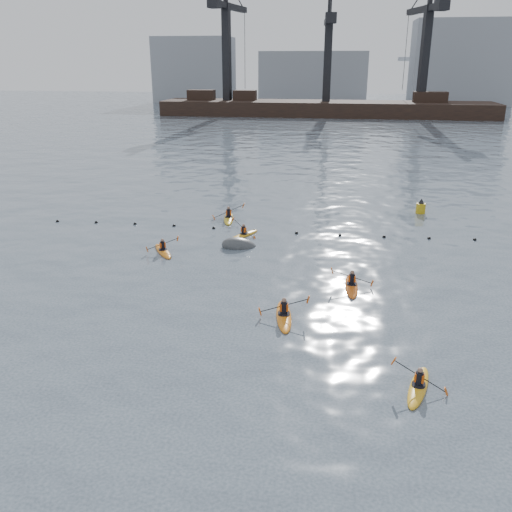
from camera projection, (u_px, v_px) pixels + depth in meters
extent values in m
plane|color=#33414A|center=(207.00, 439.00, 17.27)|extent=(400.00, 400.00, 0.00)
sphere|color=black|center=(58.00, 221.00, 40.63)|extent=(0.24, 0.24, 0.24)
sphere|color=black|center=(96.00, 222.00, 40.35)|extent=(0.24, 0.24, 0.24)
sphere|color=black|center=(135.00, 224.00, 40.00)|extent=(0.24, 0.24, 0.24)
sphere|color=black|center=(174.00, 226.00, 39.54)|extent=(0.24, 0.24, 0.24)
sphere|color=black|center=(214.00, 228.00, 38.98)|extent=(0.24, 0.24, 0.24)
sphere|color=black|center=(254.00, 231.00, 38.39)|extent=(0.24, 0.24, 0.24)
sphere|color=black|center=(297.00, 233.00, 37.83)|extent=(0.24, 0.24, 0.24)
sphere|color=black|center=(340.00, 235.00, 37.37)|extent=(0.24, 0.24, 0.24)
sphere|color=black|center=(384.00, 237.00, 37.02)|extent=(0.24, 0.24, 0.24)
sphere|color=black|center=(429.00, 238.00, 36.74)|extent=(0.24, 0.24, 0.24)
sphere|color=black|center=(475.00, 240.00, 36.46)|extent=(0.24, 0.24, 0.24)
cube|color=black|center=(325.00, 112.00, 119.24)|extent=(72.00, 12.00, 4.50)
cube|color=black|center=(201.00, 95.00, 122.15)|extent=(6.00, 3.00, 2.20)
cube|color=black|center=(245.00, 95.00, 120.71)|extent=(5.00, 3.00, 2.20)
cube|color=black|center=(430.00, 97.00, 114.93)|extent=(7.00, 3.00, 2.20)
cube|color=black|center=(227.00, 53.00, 118.27)|extent=(1.85, 1.85, 20.00)
cube|color=black|center=(230.00, 7.00, 117.48)|extent=(4.31, 17.93, 1.20)
cube|color=black|center=(214.00, 3.00, 109.47)|extent=(2.62, 2.94, 2.00)
cube|color=black|center=(328.00, 60.00, 115.60)|extent=(1.73, 1.73, 17.00)
cube|color=black|center=(329.00, 21.00, 115.03)|extent=(2.50, 15.05, 1.20)
cube|color=black|center=(331.00, 18.00, 107.99)|extent=(2.42, 2.78, 2.00)
cube|color=black|center=(330.00, 3.00, 111.87)|extent=(0.87, 0.87, 5.00)
cube|color=black|center=(425.00, 55.00, 112.37)|extent=(1.96, 1.96, 19.00)
cube|color=black|center=(424.00, 9.00, 111.74)|extent=(5.56, 16.73, 1.20)
cube|color=black|center=(442.00, 5.00, 103.79)|extent=(2.80, 3.08, 2.00)
cube|color=gray|center=(195.00, 70.00, 159.44)|extent=(22.00, 14.00, 18.00)
cube|color=gray|center=(314.00, 77.00, 155.07)|extent=(30.00, 14.00, 14.00)
cube|color=gray|center=(461.00, 63.00, 147.93)|extent=(26.00, 14.00, 22.00)
cylinder|color=gray|center=(431.00, 66.00, 167.59)|extent=(1.60, 1.60, 20.00)
ellipsoid|color=orange|center=(284.00, 316.00, 25.48)|extent=(1.23, 3.57, 0.35)
cylinder|color=black|center=(284.00, 314.00, 25.43)|extent=(0.75, 0.75, 0.07)
cylinder|color=black|center=(284.00, 308.00, 25.33)|extent=(0.33, 0.33, 0.57)
cube|color=#DC4D0C|center=(284.00, 307.00, 25.32)|extent=(0.43, 0.30, 0.37)
sphere|color=#8C6651|center=(284.00, 300.00, 25.20)|extent=(0.23, 0.23, 0.23)
cylinder|color=black|center=(284.00, 305.00, 25.29)|extent=(2.31, 0.39, 0.71)
cube|color=#D85914|center=(260.00, 312.00, 25.40)|extent=(0.18, 0.18, 0.37)
cube|color=#D85914|center=(308.00, 299.00, 25.19)|extent=(0.18, 0.18, 0.37)
ellipsoid|color=gold|center=(418.00, 387.00, 19.94)|extent=(1.41, 3.10, 0.31)
cylinder|color=black|center=(419.00, 384.00, 19.89)|extent=(0.71, 0.71, 0.06)
cylinder|color=black|center=(419.00, 378.00, 19.80)|extent=(0.29, 0.29, 0.50)
cube|color=#DC4D0C|center=(419.00, 378.00, 19.80)|extent=(0.39, 0.29, 0.32)
sphere|color=#8C6651|center=(420.00, 370.00, 19.69)|extent=(0.20, 0.20, 0.20)
cylinder|color=black|center=(420.00, 376.00, 19.77)|extent=(1.87, 0.55, 0.88)
cube|color=#D85914|center=(394.00, 361.00, 20.02)|extent=(0.20, 0.18, 0.32)
cube|color=#D85914|center=(446.00, 392.00, 19.53)|extent=(0.20, 0.18, 0.32)
ellipsoid|color=orange|center=(163.00, 251.00, 34.19)|extent=(2.22, 2.97, 0.31)
cylinder|color=black|center=(163.00, 249.00, 34.15)|extent=(0.81, 0.81, 0.06)
cylinder|color=black|center=(163.00, 245.00, 34.06)|extent=(0.29, 0.29, 0.51)
cube|color=#DC4D0C|center=(163.00, 245.00, 34.05)|extent=(0.41, 0.37, 0.33)
sphere|color=#8C6651|center=(162.00, 240.00, 33.94)|extent=(0.21, 0.21, 0.21)
cylinder|color=black|center=(163.00, 244.00, 34.03)|extent=(1.78, 1.16, 0.53)
cube|color=#D85914|center=(147.00, 249.00, 33.72)|extent=(0.18, 0.18, 0.33)
cube|color=#D85914|center=(178.00, 238.00, 34.33)|extent=(0.18, 0.18, 0.33)
ellipsoid|color=gold|center=(244.00, 235.00, 37.35)|extent=(1.99, 2.95, 0.30)
cylinder|color=black|center=(244.00, 234.00, 37.31)|extent=(0.77, 0.77, 0.06)
cylinder|color=black|center=(244.00, 230.00, 37.22)|extent=(0.28, 0.28, 0.49)
cube|color=#DC4D0C|center=(244.00, 230.00, 37.22)|extent=(0.40, 0.35, 0.32)
sphere|color=#8C6651|center=(244.00, 225.00, 37.11)|extent=(0.20, 0.20, 0.20)
cylinder|color=black|center=(244.00, 229.00, 37.19)|extent=(1.60, 0.89, 1.10)
cube|color=#D85914|center=(233.00, 219.00, 37.58)|extent=(0.24, 0.22, 0.30)
cube|color=#D85914|center=(255.00, 238.00, 36.81)|extent=(0.24, 0.22, 0.30)
ellipsoid|color=#CB5713|center=(351.00, 286.00, 28.90)|extent=(0.76, 3.35, 0.33)
cylinder|color=black|center=(352.00, 284.00, 28.85)|extent=(0.64, 0.64, 0.06)
cylinder|color=black|center=(352.00, 279.00, 28.75)|extent=(0.31, 0.31, 0.54)
cube|color=#DC4D0C|center=(352.00, 278.00, 28.74)|extent=(0.38, 0.24, 0.35)
sphere|color=#8C6651|center=(352.00, 272.00, 28.63)|extent=(0.22, 0.22, 0.22)
cylinder|color=black|center=(352.00, 277.00, 28.72)|extent=(2.21, 0.10, 0.69)
cube|color=#D85914|center=(372.00, 283.00, 28.69)|extent=(0.16, 0.15, 0.35)
cube|color=#D85914|center=(332.00, 271.00, 28.74)|extent=(0.16, 0.15, 0.35)
ellipsoid|color=gold|center=(229.00, 219.00, 41.29)|extent=(1.34, 3.63, 0.36)
cylinder|color=black|center=(229.00, 217.00, 41.24)|extent=(0.78, 0.78, 0.07)
cylinder|color=black|center=(229.00, 213.00, 41.14)|extent=(0.33, 0.33, 0.58)
cube|color=#DC4D0C|center=(229.00, 213.00, 41.13)|extent=(0.44, 0.31, 0.38)
sphere|color=#8C6651|center=(229.00, 208.00, 41.01)|extent=(0.23, 0.23, 0.23)
cylinder|color=black|center=(229.00, 211.00, 41.10)|extent=(2.22, 0.44, 1.04)
cube|color=#D85914|center=(214.00, 217.00, 41.23)|extent=(0.23, 0.19, 0.37)
cube|color=#D85914|center=(243.00, 205.00, 40.97)|extent=(0.23, 0.19, 0.37)
ellipsoid|color=#3B3E40|center=(239.00, 247.00, 35.20)|extent=(2.82, 2.03, 1.63)
cylinder|color=gold|center=(421.00, 209.00, 42.84)|extent=(0.74, 0.74, 0.95)
cone|color=black|center=(421.00, 201.00, 42.61)|extent=(0.47, 0.47, 0.37)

